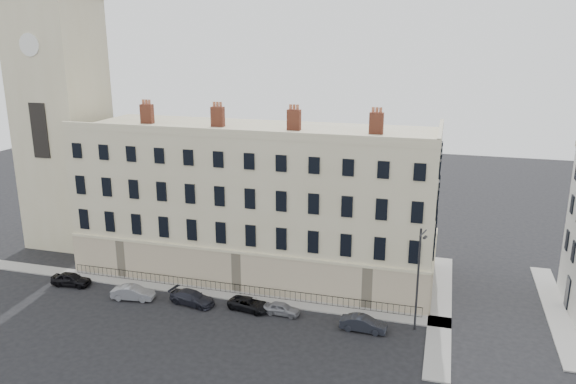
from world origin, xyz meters
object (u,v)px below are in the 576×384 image
(car_b, at_px, (133,293))
(streetlamp, at_px, (418,275))
(car_c, at_px, (192,298))
(car_f, at_px, (363,324))
(car_d, at_px, (250,304))
(car_a, at_px, (71,279))
(car_e, at_px, (282,309))

(car_b, distance_m, streetlamp, 26.21)
(car_c, xyz_separation_m, car_f, (15.89, -0.48, 0.00))
(car_d, bearing_deg, car_b, 104.76)
(car_a, relative_size, car_f, 1.00)
(car_f, bearing_deg, streetlamp, -71.13)
(car_c, relative_size, car_f, 1.13)
(car_c, distance_m, car_e, 8.52)
(car_a, distance_m, streetlamp, 33.61)
(car_d, bearing_deg, car_f, -85.35)
(car_a, bearing_deg, car_d, -93.84)
(car_c, bearing_deg, car_d, -75.73)
(car_a, xyz_separation_m, streetlamp, (33.33, 0.43, 4.32))
(car_a, distance_m, car_b, 7.59)
(car_a, bearing_deg, car_f, -95.61)
(streetlamp, bearing_deg, car_f, -148.38)
(car_c, bearing_deg, car_e, -77.49)
(car_b, relative_size, streetlamp, 0.44)
(car_b, bearing_deg, streetlamp, -94.91)
(car_e, bearing_deg, streetlamp, -84.92)
(car_b, relative_size, car_f, 1.03)
(car_e, distance_m, car_f, 7.43)
(car_c, bearing_deg, car_b, 106.08)
(car_a, bearing_deg, car_b, -101.52)
(car_d, xyz_separation_m, car_f, (10.43, -0.89, 0.09))
(car_b, relative_size, car_c, 0.91)
(car_f, bearing_deg, car_d, 86.79)
(car_d, distance_m, car_f, 10.47)
(car_c, bearing_deg, streetlamp, -77.73)
(car_e, height_order, streetlamp, streetlamp)
(car_e, bearing_deg, car_b, 96.93)
(car_d, bearing_deg, car_e, -81.08)
(streetlamp, bearing_deg, car_b, -162.41)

